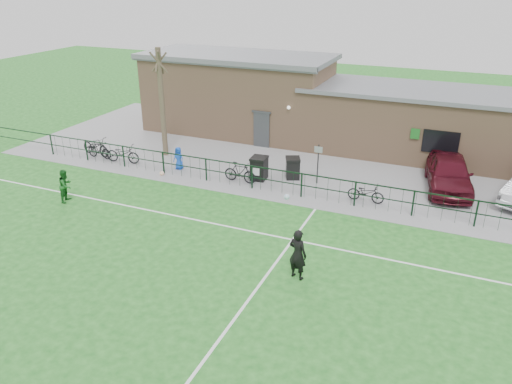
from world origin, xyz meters
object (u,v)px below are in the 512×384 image
at_px(wheelie_bin_right, 293,169).
at_px(bicycle_d, 240,172).
at_px(bare_tree, 162,103).
at_px(ball_ground, 162,173).
at_px(car_maroon, 449,173).
at_px(wheelie_bin_left, 259,169).
at_px(bicycle_b, 99,150).
at_px(spectator_child, 179,158).
at_px(bicycle_a, 96,146).
at_px(bicycle_c, 123,154).
at_px(outfield_player, 66,185).
at_px(bicycle_e, 366,193).
at_px(sign_post, 318,164).

relative_size(wheelie_bin_right, bicycle_d, 0.58).
bearing_deg(bare_tree, ball_ground, -60.91).
bearing_deg(car_maroon, wheelie_bin_left, -173.67).
xyz_separation_m(car_maroon, bicycle_b, (-18.25, -3.11, -0.33)).
bearing_deg(ball_ground, spectator_child, 73.06).
bearing_deg(bicycle_d, bicycle_a, 89.39).
height_order(wheelie_bin_left, bicycle_c, wheelie_bin_left).
bearing_deg(ball_ground, bicycle_c, 165.65).
distance_m(wheelie_bin_left, ball_ground, 5.06).
xyz_separation_m(bare_tree, bicycle_c, (-1.43, -2.02, -2.47)).
height_order(wheelie_bin_right, bicycle_d, bicycle_d).
height_order(outfield_player, ball_ground, outfield_player).
xyz_separation_m(bicycle_b, spectator_child, (4.97, 0.32, 0.11)).
distance_m(bicycle_c, bicycle_d, 7.07).
relative_size(bicycle_a, bicycle_e, 1.23).
bearing_deg(bare_tree, wheelie_bin_right, -3.41).
height_order(wheelie_bin_right, bicycle_e, wheelie_bin_right).
height_order(bicycle_d, outfield_player, outfield_player).
distance_m(wheelie_bin_left, bicycle_a, 9.96).
relative_size(bicycle_c, outfield_player, 1.29).
xyz_separation_m(car_maroon, bicycle_d, (-9.54, -3.16, -0.31)).
xyz_separation_m(wheelie_bin_left, wheelie_bin_right, (1.50, 0.81, -0.05)).
relative_size(sign_post, outfield_player, 1.32).
bearing_deg(bicycle_b, wheelie_bin_right, -79.21).
relative_size(wheelie_bin_right, bicycle_a, 0.49).
bearing_deg(wheelie_bin_left, bicycle_c, -178.59).
distance_m(bicycle_b, outfield_player, 5.67).
xyz_separation_m(spectator_child, ball_ground, (-0.34, -1.13, -0.50)).
bearing_deg(bare_tree, bicycle_a, -155.66).
distance_m(wheelie_bin_left, bicycle_c, 7.82).
distance_m(bare_tree, wheelie_bin_right, 8.26).
bearing_deg(spectator_child, wheelie_bin_right, 15.17).
bearing_deg(car_maroon, ball_ground, -173.00).
bearing_deg(outfield_player, sign_post, -69.21).
xyz_separation_m(wheelie_bin_right, sign_post, (1.34, -0.17, 0.50)).
relative_size(wheelie_bin_left, spectator_child, 0.91).
height_order(wheelie_bin_left, spectator_child, spectator_child).
bearing_deg(car_maroon, bicycle_c, -178.27).
bearing_deg(bicycle_d, bicycle_c, 91.84).
distance_m(bicycle_e, outfield_player, 13.62).
distance_m(bicycle_b, spectator_child, 4.98).
bearing_deg(bicycle_c, sign_post, -89.64).
relative_size(wheelie_bin_left, wheelie_bin_right, 1.09).
bearing_deg(ball_ground, bare_tree, 119.09).
relative_size(bare_tree, bicycle_d, 3.51).
xyz_separation_m(wheelie_bin_left, car_maroon, (8.82, 2.43, 0.28)).
xyz_separation_m(bicycle_a, ball_ground, (5.14, -1.15, -0.44)).
xyz_separation_m(car_maroon, outfield_player, (-15.88, -8.26, -0.09)).
height_order(bare_tree, ball_ground, bare_tree).
distance_m(bicycle_d, bicycle_e, 6.23).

